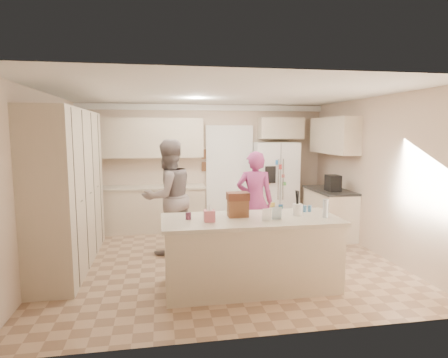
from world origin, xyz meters
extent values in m
cube|color=tan|center=(0.00, 0.00, -0.01)|extent=(5.20, 4.60, 0.02)
cube|color=white|center=(0.00, 0.00, 2.61)|extent=(5.20, 4.60, 0.02)
cube|color=beige|center=(0.00, 2.31, 1.30)|extent=(5.20, 0.02, 2.60)
cube|color=beige|center=(0.00, -2.31, 1.30)|extent=(5.20, 0.02, 2.60)
cube|color=beige|center=(-2.61, 0.00, 1.30)|extent=(0.02, 4.60, 2.60)
cube|color=beige|center=(2.61, 0.00, 1.30)|extent=(0.02, 4.60, 2.60)
cube|color=white|center=(0.00, 2.26, 2.53)|extent=(5.20, 0.08, 0.12)
cube|color=beige|center=(-2.30, 0.20, 1.18)|extent=(0.60, 2.60, 2.35)
cube|color=beige|center=(-1.15, 2.00, 0.44)|extent=(2.20, 0.60, 0.88)
cube|color=beige|center=(-1.15, 1.99, 0.90)|extent=(2.24, 0.63, 0.04)
cube|color=beige|center=(-1.15, 2.12, 1.90)|extent=(2.20, 0.35, 0.80)
cube|color=black|center=(0.55, 2.28, 1.05)|extent=(0.90, 0.06, 2.10)
cube|color=white|center=(0.55, 2.24, 1.05)|extent=(1.02, 0.03, 2.22)
cube|color=brown|center=(0.02, 2.27, 1.55)|extent=(0.15, 0.02, 0.20)
cube|color=brown|center=(0.02, 2.27, 1.28)|extent=(0.15, 0.02, 0.20)
cube|color=white|center=(1.51, 2.02, 0.90)|extent=(0.96, 0.77, 1.80)
cube|color=gray|center=(1.51, 1.66, 0.90)|extent=(0.02, 0.02, 1.78)
cube|color=black|center=(1.29, 1.65, 1.15)|extent=(0.22, 0.03, 0.35)
cylinder|color=silver|center=(1.46, 1.65, 1.05)|extent=(0.02, 0.02, 0.85)
cylinder|color=silver|center=(1.56, 1.65, 1.05)|extent=(0.02, 0.02, 0.85)
cube|color=beige|center=(1.65, 2.12, 2.10)|extent=(0.95, 0.35, 0.45)
cube|color=beige|center=(2.30, 1.00, 0.44)|extent=(0.60, 1.20, 0.88)
cube|color=#2D2B28|center=(2.29, 1.00, 0.90)|extent=(0.63, 1.24, 0.04)
cube|color=beige|center=(2.43, 1.20, 1.95)|extent=(0.35, 1.50, 0.70)
cube|color=black|center=(2.25, 0.80, 1.07)|extent=(0.22, 0.28, 0.30)
cube|color=beige|center=(0.20, -1.10, 0.44)|extent=(2.20, 0.90, 0.88)
cube|color=beige|center=(0.20, -1.10, 0.90)|extent=(2.28, 0.96, 0.05)
cylinder|color=white|center=(0.85, -1.05, 1.00)|extent=(0.13, 0.13, 0.15)
cube|color=#CD6677|center=(-0.35, -1.20, 1.00)|extent=(0.13, 0.13, 0.14)
cone|color=white|center=(-0.35, -1.20, 1.10)|extent=(0.08, 0.08, 0.08)
cube|color=brown|center=(0.05, -1.00, 1.04)|extent=(0.26, 0.18, 0.22)
cube|color=#592D1E|center=(0.05, -1.00, 1.20)|extent=(0.28, 0.20, 0.10)
cylinder|color=#59263F|center=(-0.60, -1.05, 0.97)|extent=(0.07, 0.07, 0.09)
cube|color=white|center=(0.35, -1.30, 1.01)|extent=(0.12, 0.06, 0.16)
cube|color=silver|center=(0.50, -1.25, 1.01)|extent=(0.12, 0.05, 0.16)
cylinder|color=silver|center=(1.15, -1.25, 1.04)|extent=(0.07, 0.07, 0.24)
cylinder|color=teal|center=(1.02, -0.88, 0.97)|extent=(0.05, 0.05, 0.09)
cylinder|color=teal|center=(1.09, -0.88, 0.97)|extent=(0.05, 0.05, 0.09)
imported|color=gray|center=(-0.81, 0.51, 0.95)|extent=(1.16, 1.09, 1.90)
imported|color=#A43383|center=(0.64, 0.41, 0.85)|extent=(0.71, 0.55, 1.70)
camera|label=1|loc=(-0.94, -5.68, 2.03)|focal=30.00mm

